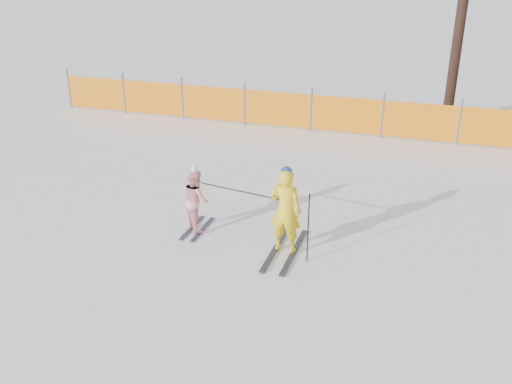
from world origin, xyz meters
TOP-DOWN VIEW (x-y plane):
  - ground at (0.00, 0.00)m, footprint 120.00×120.00m
  - adult at (0.58, 0.33)m, footprint 0.58×1.64m
  - child at (-1.22, 0.64)m, footprint 0.72×1.02m
  - ski_poles at (0.28, 0.33)m, footprint 2.15×0.51m
  - safety_fence at (-1.17, 7.29)m, footprint 14.87×0.06m
  - tree_trunks at (4.17, 9.97)m, footprint 2.55×2.02m

SIDE VIEW (x-z plane):
  - ground at x=0.00m, z-range 0.00..0.00m
  - safety_fence at x=-1.17m, z-range -0.07..1.18m
  - child at x=-1.22m, z-range -0.06..1.31m
  - adult at x=0.58m, z-range -0.01..1.60m
  - ski_poles at x=0.28m, z-range 0.20..1.46m
  - tree_trunks at x=4.17m, z-range -0.19..6.12m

